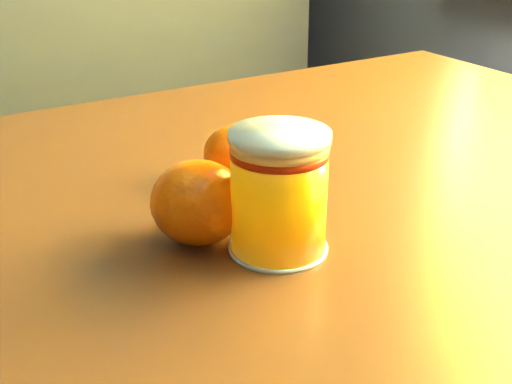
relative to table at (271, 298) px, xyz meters
name	(u,v)px	position (x,y,z in m)	size (l,w,h in m)	color
table	(271,298)	(0.00, 0.00, 0.00)	(1.10, 0.82, 0.78)	brown
juice_glass	(279,193)	(-0.04, -0.08, 0.15)	(0.07, 0.07, 0.09)	orange
orange_front	(198,202)	(-0.09, -0.04, 0.13)	(0.07, 0.07, 0.06)	#F25B04
orange_back	(236,154)	(-0.01, 0.05, 0.13)	(0.06, 0.06, 0.05)	#F25B04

